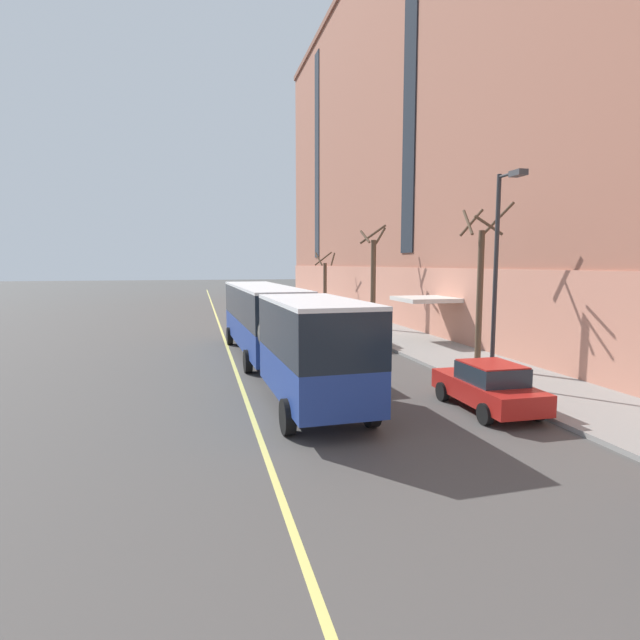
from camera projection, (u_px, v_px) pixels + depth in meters
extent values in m
plane|color=#4C4947|center=(294.00, 379.00, 20.17)|extent=(260.00, 260.00, 0.00)
cube|color=gray|center=(450.00, 355.00, 25.09)|extent=(4.52, 160.00, 0.15)
cube|color=tan|center=(529.00, 318.00, 22.47)|extent=(0.14, 110.00, 4.40)
cube|color=silver|center=(426.00, 299.00, 29.06)|extent=(3.20, 3.40, 0.24)
cube|color=#1E232B|center=(410.00, 74.00, 34.02)|extent=(0.10, 2.00, 24.27)
cube|color=#1E232B|center=(317.00, 157.00, 60.57)|extent=(0.10, 2.00, 24.27)
cube|color=navy|center=(262.00, 332.00, 25.04)|extent=(2.88, 12.08, 1.27)
cube|color=black|center=(262.00, 304.00, 24.88)|extent=(2.90, 12.08, 1.56)
cube|color=white|center=(262.00, 287.00, 24.79)|extent=(2.91, 12.08, 0.12)
cube|color=#19232D|center=(246.00, 299.00, 30.66)|extent=(2.25, 0.16, 1.17)
cube|color=orange|center=(246.00, 286.00, 30.59)|extent=(1.71, 0.12, 0.28)
cube|color=black|center=(247.00, 328.00, 30.88)|extent=(2.40, 0.21, 0.24)
cube|color=white|center=(233.00, 324.00, 30.62)|extent=(0.28, 0.07, 0.18)
cube|color=white|center=(260.00, 323.00, 31.09)|extent=(0.28, 0.07, 0.18)
cylinder|color=#595651|center=(290.00, 334.00, 18.74)|extent=(2.36, 1.08, 2.32)
cube|color=navy|center=(315.00, 374.00, 15.45)|extent=(2.67, 6.15, 1.27)
cube|color=black|center=(315.00, 329.00, 15.29)|extent=(2.68, 6.15, 1.56)
cube|color=white|center=(315.00, 301.00, 15.20)|extent=(2.69, 6.15, 0.12)
cylinder|color=black|center=(230.00, 336.00, 28.81)|extent=(0.34, 1.01, 1.00)
cylinder|color=black|center=(271.00, 334.00, 29.47)|extent=(0.34, 1.01, 1.00)
cylinder|color=black|center=(248.00, 361.00, 21.35)|extent=(0.34, 1.01, 1.00)
cylinder|color=black|center=(303.00, 358.00, 22.02)|extent=(0.34, 1.01, 1.00)
cylinder|color=black|center=(288.00, 417.00, 13.61)|extent=(0.34, 1.01, 1.00)
cylinder|color=black|center=(371.00, 410.00, 14.27)|extent=(0.34, 1.01, 1.00)
cube|color=silver|center=(359.00, 334.00, 28.51)|extent=(1.97, 4.66, 0.64)
cube|color=#232D38|center=(360.00, 324.00, 28.22)|extent=(1.66, 2.13, 0.56)
cube|color=silver|center=(360.00, 319.00, 28.19)|extent=(1.62, 2.03, 0.04)
cylinder|color=black|center=(338.00, 337.00, 29.76)|extent=(0.25, 0.65, 0.64)
cylinder|color=black|center=(366.00, 336.00, 30.10)|extent=(0.25, 0.65, 0.64)
cylinder|color=black|center=(350.00, 344.00, 26.99)|extent=(0.25, 0.65, 0.64)
cylinder|color=black|center=(381.00, 343.00, 27.33)|extent=(0.25, 0.65, 0.64)
cube|color=black|center=(296.00, 308.00, 45.87)|extent=(1.97, 4.35, 0.64)
cube|color=#232D38|center=(297.00, 301.00, 45.59)|extent=(1.68, 1.98, 0.56)
cube|color=black|center=(297.00, 298.00, 45.56)|extent=(1.64, 1.90, 0.04)
cylinder|color=black|center=(284.00, 310.00, 46.94)|extent=(0.24, 0.65, 0.64)
cylinder|color=black|center=(302.00, 310.00, 47.42)|extent=(0.24, 0.65, 0.64)
cylinder|color=black|center=(290.00, 313.00, 44.39)|extent=(0.24, 0.65, 0.64)
cylinder|color=black|center=(309.00, 312.00, 44.87)|extent=(0.24, 0.65, 0.64)
cube|color=#B21E19|center=(487.00, 390.00, 15.88)|extent=(1.79, 4.26, 0.64)
cube|color=#232D38|center=(491.00, 373.00, 15.61)|extent=(1.56, 1.92, 0.56)
cube|color=#B21E19|center=(492.00, 364.00, 15.58)|extent=(1.53, 1.84, 0.04)
cylinder|color=black|center=(443.00, 391.00, 17.00)|extent=(0.22, 0.64, 0.64)
cylinder|color=black|center=(488.00, 389.00, 17.39)|extent=(0.22, 0.64, 0.64)
cylinder|color=black|center=(485.00, 414.00, 14.45)|extent=(0.22, 0.64, 0.64)
cylinder|color=black|center=(537.00, 410.00, 14.84)|extent=(0.22, 0.64, 0.64)
cylinder|color=brown|center=(479.00, 300.00, 21.50)|extent=(0.27, 0.27, 5.92)
cylinder|color=brown|center=(497.00, 220.00, 21.53)|extent=(0.59, 1.76, 1.41)
cylinder|color=brown|center=(472.00, 222.00, 21.66)|extent=(1.30, 0.44, 1.24)
cylinder|color=brown|center=(468.00, 222.00, 21.11)|extent=(0.39, 1.30, 1.17)
cylinder|color=brown|center=(488.00, 225.00, 20.55)|extent=(1.29, 0.29, 0.85)
cylinder|color=brown|center=(373.00, 285.00, 34.51)|extent=(0.36, 0.36, 6.13)
cylinder|color=brown|center=(380.00, 236.00, 34.37)|extent=(0.40, 1.20, 1.10)
cylinder|color=brown|center=(373.00, 234.00, 35.00)|extent=(1.84, 0.67, 1.39)
cylinder|color=brown|center=(365.00, 237.00, 33.91)|extent=(0.34, 1.40, 0.95)
cylinder|color=brown|center=(325.00, 287.00, 47.62)|extent=(0.33, 0.33, 4.58)
cylinder|color=brown|center=(333.00, 259.00, 47.45)|extent=(0.26, 1.62, 1.23)
cylinder|color=brown|center=(323.00, 259.00, 48.11)|extent=(1.73, 0.22, 1.36)
cylinder|color=brown|center=(319.00, 259.00, 47.03)|extent=(0.47, 1.42, 1.28)
cylinder|color=#2D2D30|center=(495.00, 282.00, 18.27)|extent=(0.16, 0.16, 7.69)
cylinder|color=#2D2D30|center=(509.00, 174.00, 17.32)|extent=(0.10, 1.10, 0.10)
cube|color=#3D3D3F|center=(518.00, 173.00, 16.80)|extent=(0.36, 0.60, 0.20)
cube|color=#E0D66B|center=(234.00, 367.00, 22.56)|extent=(0.16, 140.00, 0.01)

